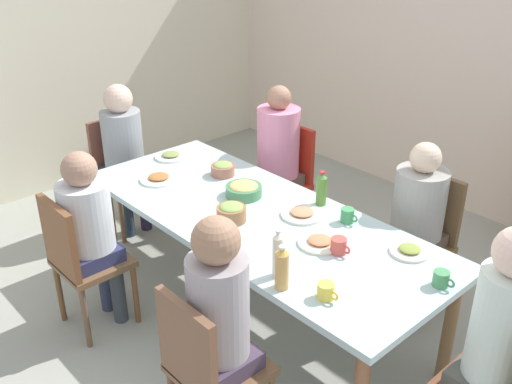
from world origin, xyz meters
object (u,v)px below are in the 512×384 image
Objects in this scene: person_2 at (124,145)px; person_5 at (277,151)px; bottle_2 at (321,189)px; chair_3 at (421,235)px; plate_3 at (302,214)px; chair_5 at (285,175)px; bottle_1 at (282,268)px; plate_1 at (171,156)px; plate_0 at (159,178)px; person_1 at (89,224)px; person_3 at (417,213)px; cup_0 at (441,279)px; person_0 at (497,335)px; chair_2 at (121,168)px; bowl_1 at (231,212)px; chair_4 at (207,365)px; plate_2 at (410,251)px; bowl_0 at (223,169)px; person_4 at (221,316)px; cup_1 at (348,216)px; chair_1 at (79,257)px; dining_table at (256,224)px; bowl_2 at (244,190)px; bottle_0 at (278,254)px; cup_3 at (339,246)px; cup_2 at (326,291)px.

person_5 is at bearing 40.68° from person_2.
person_2 reaches higher than bottle_2.
plate_3 is (-0.42, -0.67, 0.23)m from chair_3.
chair_5 is 3.85× the size of bottle_1.
plate_0 is at bearing -46.65° from plate_1.
person_3 is (1.22, 1.55, -0.00)m from person_1.
cup_0 is (1.75, -0.69, 0.26)m from chair_5.
person_0 is at bearing 0.00° from person_2.
chair_2 is 1.00× the size of chair_3.
bowl_1 is at bearing 159.30° from bottle_1.
chair_4 is 1.23m from plate_2.
person_0 is at bearing 5.67° from bowl_1.
bowl_0 is at bearing -86.05° from person_5.
cup_0 is at bearing 60.87° from person_4.
plate_2 is 1.44m from bowl_0.
bottle_2 reaches higher than cup_0.
person_5 is 1.13m from cup_1.
chair_5 is at bearing 90.00° from chair_1.
bowl_1 reaches higher than plate_1.
bottle_2 reaches higher than chair_1.
bottle_1 is at bearing -33.01° from dining_table.
plate_1 is (-1.07, 0.13, 0.08)m from dining_table.
plate_1 is 2.04× the size of cup_0.
bowl_2 is at bearing -177.50° from cup_0.
person_2 is at bearing 170.31° from bottle_0.
cup_0 is (1.14, 0.17, 0.11)m from dining_table.
person_0 is at bearing -40.67° from person_3.
person_5 is 0.56m from bowl_0.
bowl_0 reaches higher than plate_1.
chair_1 reaches higher than plate_3.
chair_4 is at bearing -54.69° from chair_5.
chair_2 is 2.20m from bottle_0.
chair_1 is 5.51× the size of bowl_0.
person_2 is 1.48m from bowl_1.
bottle_2 is (0.78, -0.39, 0.09)m from person_5.
person_5 is 0.88m from bottle_2.
person_3 is at bearing 89.89° from cup_3.
plate_0 is at bearing 174.48° from cup_2.
chair_4 is (0.61, -0.86, -0.15)m from dining_table.
plate_0 is (0.80, -0.16, 0.23)m from chair_2.
cup_0 is at bearing -1.50° from bowl_0.
person_4 is at bearing -115.00° from cup_2.
person_1 is 1.84m from plate_2.
bowl_2 is (0.38, 0.98, 0.26)m from chair_1.
person_4 is 10.54× the size of cup_2.
person_3 is at bearing -4.23° from chair_5.
bowl_1 is 0.58m from bottle_2.
person_5 reaches higher than plate_1.
person_3 is 9.79× the size of cup_2.
person_2 is at bearing -170.33° from cup_1.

